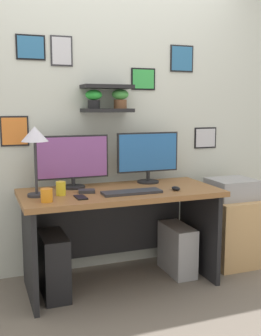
{
  "coord_description": "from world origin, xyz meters",
  "views": [
    {
      "loc": [
        -1.0,
        -2.88,
        1.39
      ],
      "look_at": [
        0.1,
        0.05,
        0.91
      ],
      "focal_mm": 43.83,
      "sensor_mm": 36.0,
      "label": 1
    }
  ],
  "objects_px": {
    "coffee_mug": "(47,195)",
    "printer": "(232,189)",
    "monitor_left": "(73,160)",
    "monitor_right": "(148,155)",
    "computer_tower_right": "(177,249)",
    "computer_mouse": "(176,188)",
    "desk": "(118,216)",
    "keyboard": "(132,192)",
    "scissors_tray": "(87,191)",
    "desk_lamp": "(35,140)",
    "cell_phone": "(81,197)",
    "pen_cup": "(61,188)",
    "drawer_cabinet": "(231,230)",
    "computer_tower_left": "(54,265)"
  },
  "relations": [
    {
      "from": "computer_mouse",
      "to": "cell_phone",
      "type": "height_order",
      "value": "computer_mouse"
    },
    {
      "from": "coffee_mug",
      "to": "computer_tower_right",
      "type": "height_order",
      "value": "coffee_mug"
    },
    {
      "from": "monitor_left",
      "to": "computer_mouse",
      "type": "distance_m",
      "value": 0.82
    },
    {
      "from": "monitor_left",
      "to": "monitor_right",
      "type": "xyz_separation_m",
      "value": [
        0.63,
        -0.0,
        0.01
      ]
    },
    {
      "from": "desk_lamp",
      "to": "coffee_mug",
      "type": "xyz_separation_m",
      "value": [
        0.04,
        -0.19,
        -0.35
      ]
    },
    {
      "from": "monitor_left",
      "to": "computer_tower_left",
      "type": "distance_m",
      "value": 0.8
    },
    {
      "from": "computer_tower_right",
      "to": "computer_tower_left",
      "type": "bearing_deg",
      "value": -177.01
    },
    {
      "from": "computer_mouse",
      "to": "cell_phone",
      "type": "xyz_separation_m",
      "value": [
        -0.74,
        -0.0,
        -0.01
      ]
    },
    {
      "from": "coffee_mug",
      "to": "desk",
      "type": "bearing_deg",
      "value": 22.18
    },
    {
      "from": "desk_lamp",
      "to": "drawer_cabinet",
      "type": "relative_size",
      "value": 0.85
    },
    {
      "from": "computer_mouse",
      "to": "coffee_mug",
      "type": "xyz_separation_m",
      "value": [
        -0.98,
        -0.03,
        0.03
      ]
    },
    {
      "from": "coffee_mug",
      "to": "computer_tower_left",
      "type": "bearing_deg",
      "value": 70.48
    },
    {
      "from": "drawer_cabinet",
      "to": "computer_tower_left",
      "type": "bearing_deg",
      "value": -176.31
    },
    {
      "from": "computer_mouse",
      "to": "desk_lamp",
      "type": "distance_m",
      "value": 1.1
    },
    {
      "from": "desk",
      "to": "computer_mouse",
      "type": "distance_m",
      "value": 0.5
    },
    {
      "from": "printer",
      "to": "computer_tower_left",
      "type": "xyz_separation_m",
      "value": [
        -1.59,
        -0.1,
        -0.44
      ]
    },
    {
      "from": "monitor_left",
      "to": "keyboard",
      "type": "distance_m",
      "value": 0.55
    },
    {
      "from": "monitor_left",
      "to": "printer",
      "type": "relative_size",
      "value": 1.49
    },
    {
      "from": "monitor_left",
      "to": "desk_lamp",
      "type": "xyz_separation_m",
      "value": [
        -0.31,
        -0.21,
        0.18
      ]
    },
    {
      "from": "pen_cup",
      "to": "computer_tower_left",
      "type": "height_order",
      "value": "pen_cup"
    },
    {
      "from": "computer_tower_right",
      "to": "computer_mouse",
      "type": "bearing_deg",
      "value": -122.06
    },
    {
      "from": "keyboard",
      "to": "desk_lamp",
      "type": "xyz_separation_m",
      "value": [
        -0.66,
        0.15,
        0.39
      ]
    },
    {
      "from": "pen_cup",
      "to": "computer_tower_right",
      "type": "relative_size",
      "value": 0.25
    },
    {
      "from": "drawer_cabinet",
      "to": "cell_phone",
      "type": "bearing_deg",
      "value": -170.19
    },
    {
      "from": "printer",
      "to": "cell_phone",
      "type": "bearing_deg",
      "value": -170.19
    },
    {
      "from": "cell_phone",
      "to": "drawer_cabinet",
      "type": "xyz_separation_m",
      "value": [
        1.41,
        0.24,
        -0.46
      ]
    },
    {
      "from": "drawer_cabinet",
      "to": "desk",
      "type": "bearing_deg",
      "value": -178.02
    },
    {
      "from": "computer_mouse",
      "to": "computer_tower_right",
      "type": "bearing_deg",
      "value": 57.94
    },
    {
      "from": "coffee_mug",
      "to": "printer",
      "type": "distance_m",
      "value": 1.68
    },
    {
      "from": "desk",
      "to": "desk_lamp",
      "type": "bearing_deg",
      "value": -175.72
    },
    {
      "from": "computer_tower_left",
      "to": "computer_tower_right",
      "type": "bearing_deg",
      "value": 2.99
    },
    {
      "from": "computer_mouse",
      "to": "desk_lamp",
      "type": "bearing_deg",
      "value": 171.21
    },
    {
      "from": "cell_phone",
      "to": "pen_cup",
      "type": "distance_m",
      "value": 0.18
    },
    {
      "from": "monitor_left",
      "to": "drawer_cabinet",
      "type": "xyz_separation_m",
      "value": [
        1.38,
        -0.13,
        -0.68
      ]
    },
    {
      "from": "monitor_left",
      "to": "monitor_right",
      "type": "distance_m",
      "value": 0.63
    },
    {
      "from": "monitor_right",
      "to": "keyboard",
      "type": "relative_size",
      "value": 1.21
    },
    {
      "from": "monitor_left",
      "to": "printer",
      "type": "distance_m",
      "value": 1.42
    },
    {
      "from": "coffee_mug",
      "to": "pen_cup",
      "type": "relative_size",
      "value": 0.9
    },
    {
      "from": "desk",
      "to": "cell_phone",
      "type": "height_order",
      "value": "cell_phone"
    },
    {
      "from": "keyboard",
      "to": "scissors_tray",
      "type": "height_order",
      "value": "scissors_tray"
    },
    {
      "from": "keyboard",
      "to": "drawer_cabinet",
      "type": "relative_size",
      "value": 0.76
    },
    {
      "from": "coffee_mug",
      "to": "drawer_cabinet",
      "type": "relative_size",
      "value": 0.15
    },
    {
      "from": "computer_mouse",
      "to": "scissors_tray",
      "type": "bearing_deg",
      "value": 166.81
    },
    {
      "from": "printer",
      "to": "keyboard",
      "type": "bearing_deg",
      "value": -167.35
    },
    {
      "from": "scissors_tray",
      "to": "drawer_cabinet",
      "type": "relative_size",
      "value": 0.21
    },
    {
      "from": "desk_lamp",
      "to": "drawer_cabinet",
      "type": "distance_m",
      "value": 1.9
    },
    {
      "from": "computer_tower_right",
      "to": "desk",
      "type": "bearing_deg",
      "value": 178.74
    },
    {
      "from": "desk",
      "to": "monitor_left",
      "type": "height_order",
      "value": "monitor_left"
    },
    {
      "from": "monitor_right",
      "to": "drawer_cabinet",
      "type": "bearing_deg",
      "value": -9.68
    },
    {
      "from": "keyboard",
      "to": "computer_mouse",
      "type": "xyz_separation_m",
      "value": [
        0.35,
        -0.01,
        0.01
      ]
    }
  ]
}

